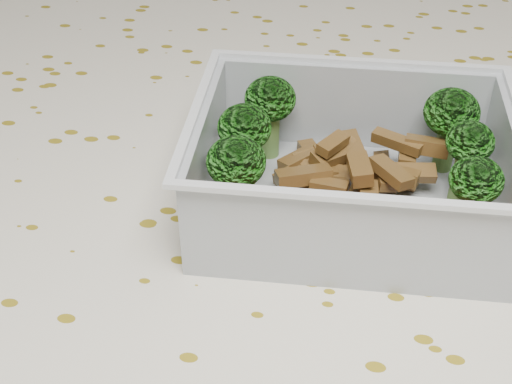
# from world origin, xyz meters

# --- Properties ---
(dining_table) EXTENTS (1.40, 0.90, 0.75)m
(dining_table) POSITION_xyz_m (0.00, 0.00, 0.67)
(dining_table) COLOR brown
(dining_table) RESTS_ON ground
(tablecloth) EXTENTS (1.46, 0.96, 0.19)m
(tablecloth) POSITION_xyz_m (0.00, 0.00, 0.72)
(tablecloth) COLOR silver
(tablecloth) RESTS_ON dining_table
(lunch_container) EXTENTS (0.19, 0.15, 0.06)m
(lunch_container) POSITION_xyz_m (0.06, 0.03, 0.78)
(lunch_container) COLOR silver
(lunch_container) RESTS_ON tablecloth
(broccoli_florets) EXTENTS (0.16, 0.11, 0.05)m
(broccoli_florets) POSITION_xyz_m (0.05, 0.04, 0.80)
(broccoli_florets) COLOR #608C3F
(broccoli_florets) RESTS_ON lunch_container
(meat_pile) EXTENTS (0.10, 0.08, 0.03)m
(meat_pile) POSITION_xyz_m (0.05, 0.05, 0.77)
(meat_pile) COLOR brown
(meat_pile) RESTS_ON lunch_container
(sausage) EXTENTS (0.16, 0.05, 0.02)m
(sausage) POSITION_xyz_m (0.06, -0.01, 0.77)
(sausage) COLOR #B14026
(sausage) RESTS_ON lunch_container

